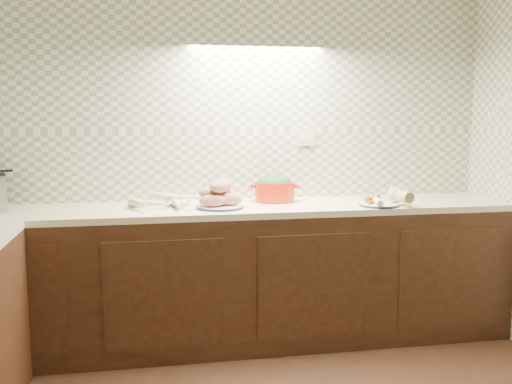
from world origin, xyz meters
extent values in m
cube|color=gray|center=(0.00, 1.78, 1.30)|extent=(3.60, 0.05, 2.60)
cube|color=beige|center=(0.55, 1.79, 1.32)|extent=(0.13, 0.01, 0.12)
cube|color=black|center=(0.00, 1.50, 0.43)|extent=(3.60, 0.60, 0.86)
cube|color=#FFF0C6|center=(0.00, 1.50, 0.88)|extent=(3.60, 0.60, 0.04)
cone|color=beige|center=(-0.48, 1.52, 0.93)|extent=(0.22, 0.23, 0.06)
cone|color=beige|center=(-0.46, 1.51, 0.93)|extent=(0.11, 0.27, 0.06)
cone|color=beige|center=(-0.39, 1.45, 0.93)|extent=(0.20, 0.18, 0.05)
cone|color=beige|center=(-0.30, 1.45, 0.93)|extent=(0.10, 0.29, 0.06)
cone|color=beige|center=(-0.36, 1.57, 0.93)|extent=(0.20, 0.22, 0.06)
cone|color=beige|center=(-0.38, 1.40, 0.92)|extent=(0.08, 0.22, 0.05)
cone|color=beige|center=(-0.50, 1.52, 0.95)|extent=(0.08, 0.26, 0.05)
cone|color=beige|center=(-0.36, 1.48, 0.96)|extent=(0.22, 0.19, 0.06)
cone|color=beige|center=(-0.60, 1.54, 0.95)|extent=(0.25, 0.22, 0.05)
cylinder|color=#191C44|center=(-0.10, 1.43, 0.91)|extent=(0.30, 0.30, 0.01)
cylinder|color=white|center=(-0.10, 1.43, 0.91)|extent=(0.28, 0.28, 0.02)
ellipsoid|color=#B0765D|center=(-0.15, 1.38, 0.95)|extent=(0.19, 0.15, 0.08)
ellipsoid|color=#B0765D|center=(-0.03, 1.42, 0.95)|extent=(0.19, 0.15, 0.08)
ellipsoid|color=#B0765D|center=(-0.12, 1.48, 0.95)|extent=(0.19, 0.15, 0.08)
ellipsoid|color=#B0765D|center=(-0.15, 1.44, 1.00)|extent=(0.19, 0.15, 0.08)
ellipsoid|color=#B0765D|center=(-0.08, 1.48, 1.00)|extent=(0.19, 0.15, 0.08)
ellipsoid|color=#B0765D|center=(-0.09, 1.42, 1.04)|extent=(0.19, 0.15, 0.08)
ellipsoid|color=#B0765D|center=(-0.09, 1.46, 1.04)|extent=(0.19, 0.15, 0.08)
cylinder|color=black|center=(-0.10, 1.62, 0.93)|extent=(0.17, 0.17, 0.06)
sphere|color=maroon|center=(-0.12, 1.62, 0.98)|extent=(0.09, 0.09, 0.09)
sphere|color=white|center=(-0.07, 1.63, 0.97)|extent=(0.05, 0.05, 0.05)
cylinder|color=red|center=(0.29, 1.63, 0.97)|extent=(0.32, 0.32, 0.13)
cube|color=red|center=(0.15, 1.66, 1.00)|extent=(0.05, 0.06, 0.02)
cube|color=red|center=(0.44, 1.59, 1.00)|extent=(0.05, 0.06, 0.02)
ellipsoid|color=#276126|center=(0.29, 1.63, 1.02)|extent=(0.24, 0.24, 0.13)
cylinder|color=#191C44|center=(0.90, 1.32, 0.91)|extent=(0.25, 0.25, 0.01)
cylinder|color=white|center=(0.90, 1.32, 0.91)|extent=(0.24, 0.24, 0.02)
cone|color=#C75017|center=(0.89, 1.33, 0.93)|extent=(0.14, 0.10, 0.03)
cone|color=#C75017|center=(0.89, 1.36, 0.93)|extent=(0.13, 0.12, 0.03)
cone|color=#C75017|center=(0.91, 1.34, 0.93)|extent=(0.14, 0.09, 0.03)
cone|color=#C75017|center=(0.90, 1.33, 0.95)|extent=(0.14, 0.10, 0.03)
cylinder|color=white|center=(0.88, 1.28, 0.94)|extent=(0.07, 0.17, 0.04)
cylinder|color=#3A7430|center=(0.85, 1.40, 0.94)|extent=(0.06, 0.11, 0.04)
camera|label=1|loc=(-0.50, -2.04, 1.49)|focal=40.00mm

